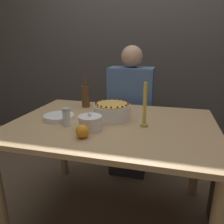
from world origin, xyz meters
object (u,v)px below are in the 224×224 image
at_px(cake, 112,111).
at_px(bottle, 86,96).
at_px(sugar_shaker, 66,117).
at_px(person_man_blue_shirt, 130,120).
at_px(sugar_bowl, 90,123).
at_px(candle, 145,109).

height_order(cake, bottle, bottle).
bearing_deg(sugar_shaker, cake, 38.86).
bearing_deg(person_man_blue_shirt, sugar_bowl, 83.05).
relative_size(bottle, person_man_blue_shirt, 0.19).
distance_m(bottle, person_man_blue_shirt, 0.56).
height_order(sugar_shaker, person_man_blue_shirt, person_man_blue_shirt).
bearing_deg(person_man_blue_shirt, candle, 106.38).
xyz_separation_m(sugar_shaker, person_man_blue_shirt, (0.26, 0.79, -0.27)).
bearing_deg(sugar_bowl, cake, 71.03).
relative_size(candle, person_man_blue_shirt, 0.23).
distance_m(sugar_bowl, sugar_shaker, 0.17).
bearing_deg(candle, cake, 158.86).
distance_m(cake, bottle, 0.37).
height_order(sugar_shaker, candle, candle).
bearing_deg(candle, bottle, 147.26).
bearing_deg(sugar_bowl, sugar_shaker, 170.96).
bearing_deg(sugar_shaker, person_man_blue_shirt, 71.57).
xyz_separation_m(bottle, person_man_blue_shirt, (0.31, 0.36, -0.30)).
relative_size(sugar_bowl, person_man_blue_shirt, 0.12).
bearing_deg(bottle, sugar_bowl, -65.82).
relative_size(sugar_bowl, bottle, 0.60).
distance_m(sugar_shaker, bottle, 0.44).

